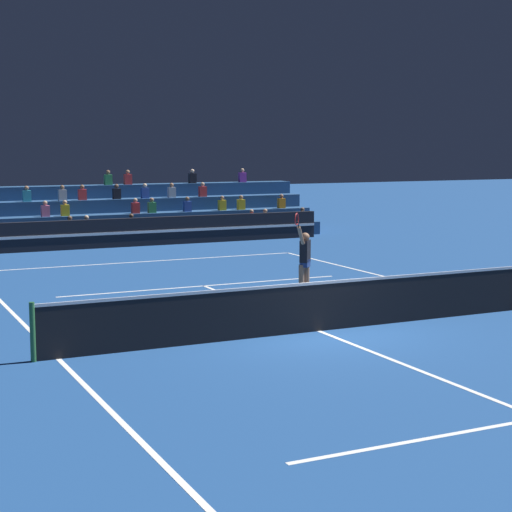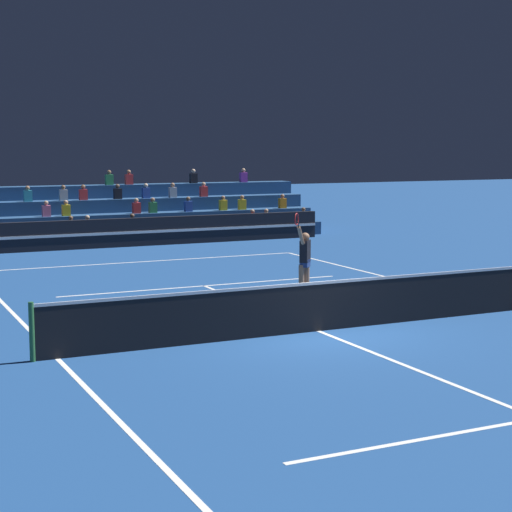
% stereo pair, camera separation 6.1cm
% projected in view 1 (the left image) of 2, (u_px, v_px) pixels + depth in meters
% --- Properties ---
extents(ground_plane, '(120.00, 120.00, 0.00)m').
position_uv_depth(ground_plane, '(319.00, 331.00, 18.05)').
color(ground_plane, navy).
extents(court_lines, '(11.10, 23.90, 0.01)m').
position_uv_depth(court_lines, '(319.00, 331.00, 18.05)').
color(court_lines, white).
rests_on(court_lines, ground).
extents(tennis_net, '(12.00, 0.10, 1.10)m').
position_uv_depth(tennis_net, '(319.00, 306.00, 17.98)').
color(tennis_net, '#2D6B38').
rests_on(tennis_net, ground).
extents(sponsor_banner_wall, '(18.00, 0.26, 1.10)m').
position_uv_depth(sponsor_banner_wall, '(106.00, 233.00, 32.54)').
color(sponsor_banner_wall, black).
rests_on(sponsor_banner_wall, ground).
extents(bleacher_stand, '(19.65, 3.80, 2.83)m').
position_uv_depth(bleacher_stand, '(85.00, 219.00, 35.33)').
color(bleacher_stand, navy).
rests_on(bleacher_stand, ground).
extents(tennis_player, '(0.97, 0.96, 2.33)m').
position_uv_depth(tennis_player, '(305.00, 261.00, 21.57)').
color(tennis_player, '#9E7051').
rests_on(tennis_player, ground).
extents(tennis_ball, '(0.07, 0.07, 0.07)m').
position_uv_depth(tennis_ball, '(178.00, 303.00, 21.08)').
color(tennis_ball, '#C6DB33').
rests_on(tennis_ball, ground).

